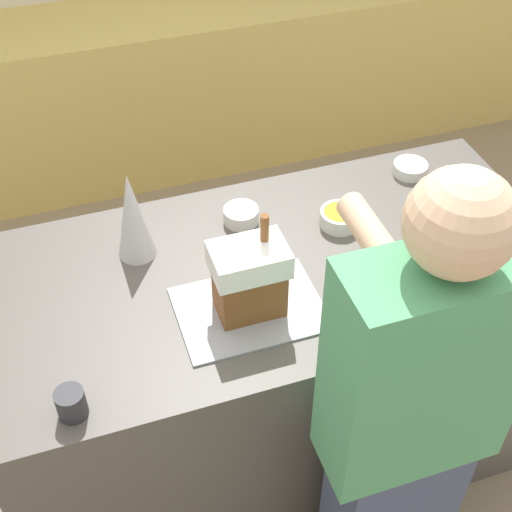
# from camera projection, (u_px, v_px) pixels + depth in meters

# --- Properties ---
(ground_plane) EXTENTS (12.00, 12.00, 0.00)m
(ground_plane) POSITION_uv_depth(u_px,v_px,m) (273.00, 436.00, 2.87)
(ground_plane) COLOR gray
(back_cabinet_block) EXTENTS (6.00, 0.60, 0.90)m
(back_cabinet_block) POSITION_uv_depth(u_px,v_px,m) (152.00, 92.00, 3.96)
(back_cabinet_block) COLOR #DBBC60
(back_cabinet_block) RESTS_ON ground_plane
(kitchen_island) EXTENTS (1.82, 0.87, 0.95)m
(kitchen_island) POSITION_uv_depth(u_px,v_px,m) (275.00, 361.00, 2.54)
(kitchen_island) COLOR #514C47
(kitchen_island) RESTS_ON ground_plane
(baking_tray) EXTENTS (0.42, 0.31, 0.01)m
(baking_tray) POSITION_uv_depth(u_px,v_px,m) (250.00, 309.00, 2.07)
(baking_tray) COLOR #9E9EA8
(baking_tray) RESTS_ON kitchen_island
(gingerbread_house) EXTENTS (0.21, 0.14, 0.32)m
(gingerbread_house) POSITION_uv_depth(u_px,v_px,m) (249.00, 278.00, 1.99)
(gingerbread_house) COLOR brown
(gingerbread_house) RESTS_ON baking_tray
(decorative_tree) EXTENTS (0.12, 0.12, 0.30)m
(decorative_tree) POSITION_uv_depth(u_px,v_px,m) (132.00, 216.00, 2.15)
(decorative_tree) COLOR silver
(decorative_tree) RESTS_ON kitchen_island
(candy_bowl_behind_tray) EXTENTS (0.12, 0.12, 0.04)m
(candy_bowl_behind_tray) POSITION_uv_depth(u_px,v_px,m) (449.00, 220.00, 2.34)
(candy_bowl_behind_tray) COLOR white
(candy_bowl_behind_tray) RESTS_ON kitchen_island
(candy_bowl_center_rear) EXTENTS (0.13, 0.13, 0.05)m
(candy_bowl_center_rear) POSITION_uv_depth(u_px,v_px,m) (340.00, 217.00, 2.34)
(candy_bowl_center_rear) COLOR white
(candy_bowl_center_rear) RESTS_ON kitchen_island
(candy_bowl_far_left) EXTENTS (0.12, 0.12, 0.05)m
(candy_bowl_far_left) POSITION_uv_depth(u_px,v_px,m) (241.00, 214.00, 2.35)
(candy_bowl_far_left) COLOR silver
(candy_bowl_far_left) RESTS_ON kitchen_island
(candy_bowl_far_right) EXTENTS (0.12, 0.12, 0.04)m
(candy_bowl_far_right) POSITION_uv_depth(u_px,v_px,m) (410.00, 168.00, 2.55)
(candy_bowl_far_right) COLOR silver
(candy_bowl_far_right) RESTS_ON kitchen_island
(cookbook) EXTENTS (0.21, 0.18, 0.02)m
(cookbook) POSITION_uv_depth(u_px,v_px,m) (479.00, 194.00, 2.46)
(cookbook) COLOR #B23338
(cookbook) RESTS_ON kitchen_island
(mug) EXTENTS (0.08, 0.08, 0.08)m
(mug) POSITION_uv_depth(u_px,v_px,m) (71.00, 404.00, 1.79)
(mug) COLOR #2D2D33
(mug) RESTS_ON kitchen_island
(person) EXTENTS (0.45, 0.56, 1.72)m
(person) POSITION_uv_depth(u_px,v_px,m) (406.00, 433.00, 1.85)
(person) COLOR #424C6B
(person) RESTS_ON ground_plane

